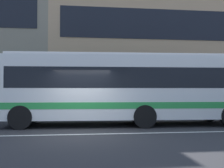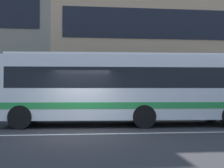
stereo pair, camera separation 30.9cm
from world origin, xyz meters
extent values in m
plane|color=#2E2D2F|center=(0.00, 0.00, 0.00)|extent=(160.00, 160.00, 0.00)
cube|color=silver|center=(0.00, 0.00, 0.00)|extent=(60.00, 0.16, 0.01)
cube|color=#285C1F|center=(-1.32, 6.32, 0.37)|extent=(15.70, 1.10, 0.75)
cube|color=tan|center=(8.20, 14.81, 5.68)|extent=(21.00, 11.10, 11.37)
cube|color=black|center=(8.20, 9.24, 6.59)|extent=(19.32, 0.04, 2.27)
cube|color=silver|center=(2.11, 2.48, 1.75)|extent=(11.21, 2.97, 2.81)
cube|color=black|center=(2.11, 2.48, 2.18)|extent=(10.55, 2.96, 0.90)
cube|color=green|center=(2.11, 2.48, 0.98)|extent=(10.99, 2.98, 0.28)
cube|color=silver|center=(2.11, 2.48, 3.22)|extent=(10.75, 2.55, 0.12)
cube|color=black|center=(-3.45, 2.74, 2.18)|extent=(0.12, 2.07, 0.99)
cylinder|color=black|center=(-2.49, 1.56, 0.50)|extent=(1.01, 0.33, 1.00)
cylinder|color=black|center=(-2.39, 3.82, 0.50)|extent=(1.01, 0.33, 1.00)
cylinder|color=black|center=(2.74, 1.32, 0.50)|extent=(1.01, 0.33, 1.00)
cylinder|color=black|center=(2.84, 3.58, 0.50)|extent=(1.01, 0.33, 1.00)
cylinder|color=black|center=(6.71, 3.41, 0.50)|extent=(1.01, 0.33, 1.00)
camera|label=1|loc=(-0.05, -9.86, 1.61)|focal=42.48mm
camera|label=2|loc=(0.26, -9.89, 1.61)|focal=42.48mm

